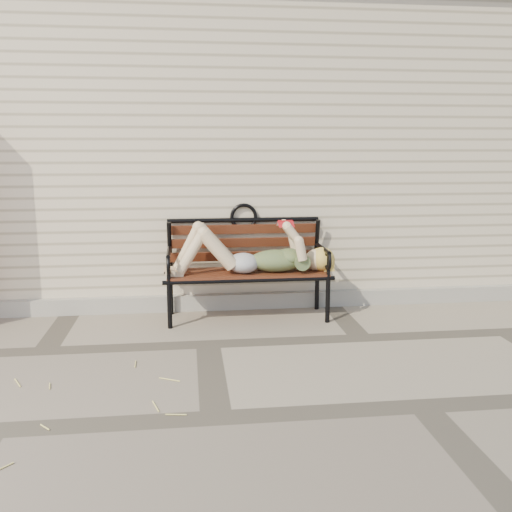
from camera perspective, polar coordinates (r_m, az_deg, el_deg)
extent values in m
plane|color=gray|center=(4.58, -4.81, -8.79)|extent=(80.00, 80.00, 0.00)
cube|color=beige|center=(7.31, -5.91, 10.58)|extent=(8.00, 4.00, 3.00)
cube|color=#4F4138|center=(7.49, -6.19, 23.31)|extent=(8.30, 4.30, 0.30)
cube|color=gray|center=(5.49, -5.21, -4.62)|extent=(8.00, 0.10, 0.15)
cylinder|color=black|center=(4.95, -8.64, -4.82)|extent=(0.04, 0.04, 0.42)
cylinder|color=black|center=(5.35, -8.52, -3.60)|extent=(0.04, 0.04, 0.42)
cylinder|color=black|center=(5.09, 7.19, -4.32)|extent=(0.04, 0.04, 0.42)
cylinder|color=black|center=(5.49, 6.13, -3.17)|extent=(0.04, 0.04, 0.42)
cube|color=#5D2D18|center=(5.12, -0.87, -1.71)|extent=(1.42, 0.46, 0.03)
cylinder|color=black|center=(4.92, -0.61, -2.46)|extent=(1.50, 0.04, 0.04)
cylinder|color=black|center=(5.33, -1.11, -1.41)|extent=(1.50, 0.04, 0.04)
torus|color=black|center=(5.35, -1.24, 3.92)|extent=(0.26, 0.03, 0.26)
ellipsoid|color=#0A3D4A|center=(5.10, 2.08, -0.47)|extent=(0.51, 0.29, 0.20)
ellipsoid|color=#0A3D4A|center=(5.12, 3.33, -0.08)|extent=(0.24, 0.28, 0.15)
ellipsoid|color=#B1B1B6|center=(5.07, -1.26, -0.71)|extent=(0.28, 0.32, 0.18)
sphere|color=beige|center=(5.17, 6.08, -0.37)|extent=(0.21, 0.21, 0.21)
ellipsoid|color=#EDD159|center=(5.18, 6.59, -0.31)|extent=(0.23, 0.24, 0.22)
cube|color=#A51218|center=(5.06, 2.95, 3.50)|extent=(0.13, 0.02, 0.02)
cube|color=silver|center=(5.02, 3.03, 3.16)|extent=(0.13, 0.08, 0.05)
cube|color=silver|center=(5.10, 2.87, 3.28)|extent=(0.13, 0.08, 0.05)
cube|color=#A51218|center=(5.02, 3.03, 3.20)|extent=(0.14, 0.09, 0.05)
cube|color=#A51218|center=(5.10, 2.87, 3.32)|extent=(0.14, 0.09, 0.05)
cylinder|color=#E7D670|center=(3.25, -9.78, -17.49)|extent=(0.06, 0.11, 0.01)
cylinder|color=#E7D670|center=(3.36, -20.76, -17.10)|extent=(0.12, 0.08, 0.01)
cylinder|color=#E7D670|center=(3.82, -13.11, -13.16)|extent=(0.15, 0.09, 0.01)
cylinder|color=#E7D670|center=(3.39, -8.69, -16.22)|extent=(0.10, 0.03, 0.01)
cylinder|color=#E7D670|center=(3.67, -18.68, -14.51)|extent=(0.14, 0.03, 0.01)
cylinder|color=#E7D670|center=(3.60, -12.56, -14.69)|extent=(0.10, 0.02, 0.01)
cylinder|color=#E7D670|center=(3.35, -16.71, -16.90)|extent=(0.04, 0.09, 0.01)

